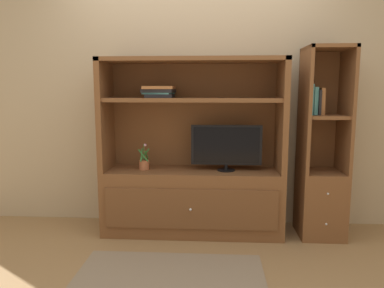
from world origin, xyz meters
name	(u,v)px	position (x,y,z in m)	size (l,w,h in m)	color
ground_plane	(189,250)	(0.00, 0.00, 0.00)	(8.00, 8.00, 0.00)	#99754C
painted_rear_wall	(194,83)	(0.00, 0.75, 1.40)	(6.00, 0.10, 2.80)	tan
area_rug	(167,287)	(-0.11, -0.60, 0.01)	(1.37, 1.02, 0.01)	gray
media_console	(192,180)	(0.00, 0.41, 0.50)	(1.65, 0.49, 1.61)	brown
tv_monitor	(226,146)	(0.31, 0.39, 0.83)	(0.64, 0.16, 0.42)	black
potted_plant	(144,164)	(-0.45, 0.40, 0.65)	(0.10, 0.11, 0.24)	#B26642
magazine_stack	(159,92)	(-0.30, 0.40, 1.32)	(0.29, 0.32, 0.10)	black
bookshelf_tall	(321,173)	(1.18, 0.41, 0.58)	(0.39, 0.43, 1.71)	brown
upright_book_row	(316,101)	(1.10, 0.40, 1.24)	(0.12, 0.17, 0.27)	teal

